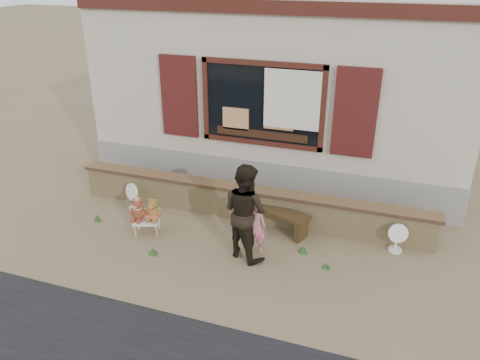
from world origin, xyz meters
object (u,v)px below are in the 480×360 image
at_px(folding_chair, 147,220).
at_px(bench, 267,212).
at_px(teddy_bear_left, 138,209).
at_px(teddy_bear_right, 153,209).
at_px(adult, 245,211).
at_px(child, 255,226).

bearing_deg(folding_chair, bench, 5.48).
distance_m(folding_chair, teddy_bear_left, 0.28).
relative_size(folding_chair, teddy_bear_right, 1.31).
bearing_deg(bench, folding_chair, -136.90).
height_order(teddy_bear_left, adult, adult).
bearing_deg(folding_chair, adult, -21.88).
bearing_deg(teddy_bear_right, child, -18.59).
bearing_deg(child, adult, 42.86).
xyz_separation_m(bench, teddy_bear_left, (-2.16, -0.98, 0.18)).
distance_m(bench, teddy_bear_right, 2.11).
xyz_separation_m(bench, child, (0.04, -0.87, 0.18)).
bearing_deg(teddy_bear_right, adult, -23.52).
bearing_deg(child, folding_chair, -5.68).
bearing_deg(bench, teddy_bear_right, -136.54).
relative_size(child, adult, 0.59).
distance_m(teddy_bear_left, child, 2.21).
bearing_deg(teddy_bear_right, bench, 5.85).
relative_size(bench, teddy_bear_left, 4.01).
height_order(bench, child, child).
height_order(bench, adult, adult).
bearing_deg(folding_chair, teddy_bear_left, -180.00).
distance_m(teddy_bear_left, adult, 2.11).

